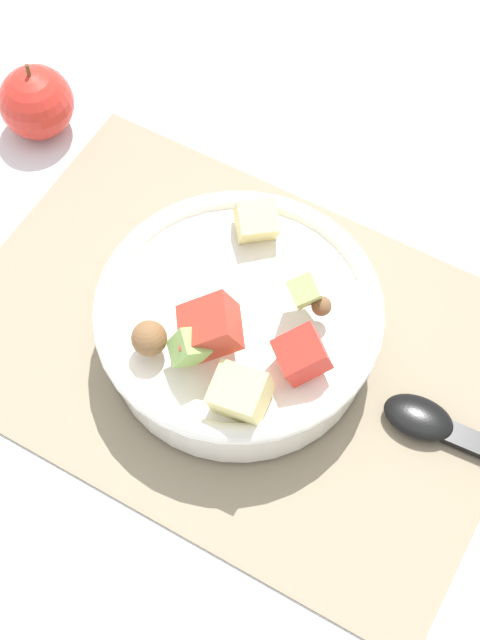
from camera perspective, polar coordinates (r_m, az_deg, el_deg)
ground_plane at (r=0.79m, az=-0.08°, el=-1.61°), size 2.40×2.40×0.00m
placemat at (r=0.79m, az=-0.08°, el=-1.50°), size 0.46×0.32×0.01m
salad_bowl at (r=0.76m, az=-0.01°, el=-0.36°), size 0.23×0.23×0.11m
serving_spoon at (r=0.77m, az=13.76°, el=-7.04°), size 0.22×0.04×0.01m
whole_apple at (r=0.93m, az=-11.94°, el=12.47°), size 0.07×0.07×0.08m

